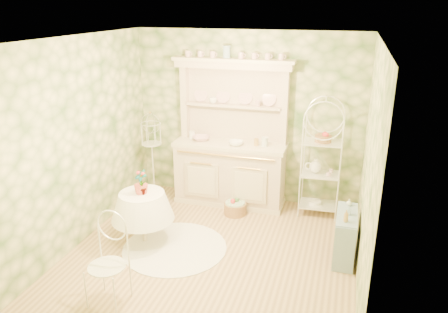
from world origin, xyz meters
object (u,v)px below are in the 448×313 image
(round_table, at_px, (143,219))
(side_shelf, at_px, (345,235))
(floor_basket, at_px, (235,208))
(cafe_chair, at_px, (107,270))
(bakers_rack, at_px, (322,160))
(birdcage_stand, at_px, (152,155))
(kitchen_dresser, at_px, (230,134))

(round_table, bearing_deg, side_shelf, 7.69)
(floor_basket, bearing_deg, round_table, -131.05)
(side_shelf, bearing_deg, cafe_chair, -153.57)
(bakers_rack, height_order, round_table, bakers_rack)
(side_shelf, distance_m, birdcage_stand, 3.32)
(kitchen_dresser, relative_size, floor_basket, 7.77)
(bakers_rack, distance_m, birdcage_stand, 2.71)
(round_table, bearing_deg, birdcage_stand, 109.81)
(bakers_rack, xyz_separation_m, birdcage_stand, (-2.70, -0.08, -0.17))
(kitchen_dresser, xyz_separation_m, cafe_chair, (-0.57, -2.80, -0.73))
(kitchen_dresser, distance_m, bakers_rack, 1.43)
(cafe_chair, distance_m, floor_basket, 2.54)
(kitchen_dresser, xyz_separation_m, floor_basket, (0.20, -0.40, -1.05))
(birdcage_stand, bearing_deg, cafe_chair, -74.92)
(kitchen_dresser, xyz_separation_m, birdcage_stand, (-1.29, -0.11, -0.44))
(bakers_rack, bearing_deg, cafe_chair, -127.90)
(cafe_chair, xyz_separation_m, floor_basket, (0.76, 2.40, -0.31))
(cafe_chair, relative_size, floor_basket, 2.78)
(round_table, relative_size, birdcage_stand, 0.47)
(round_table, bearing_deg, kitchen_dresser, 62.88)
(floor_basket, bearing_deg, cafe_chair, -107.60)
(cafe_chair, bearing_deg, round_table, 101.73)
(side_shelf, relative_size, birdcage_stand, 0.53)
(bakers_rack, relative_size, birdcage_stand, 1.24)
(round_table, bearing_deg, floor_basket, 48.95)
(bakers_rack, bearing_deg, floor_basket, -165.08)
(kitchen_dresser, xyz_separation_m, bakers_rack, (1.41, -0.02, -0.26))
(cafe_chair, relative_size, birdcage_stand, 0.58)
(bakers_rack, xyz_separation_m, floor_basket, (-1.21, -0.38, -0.79))
(cafe_chair, xyz_separation_m, birdcage_stand, (-0.73, 2.70, 0.30))
(kitchen_dresser, distance_m, side_shelf, 2.33)
(kitchen_dresser, bearing_deg, floor_basket, -64.11)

